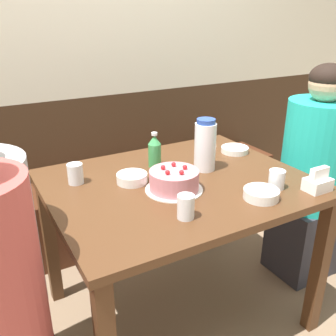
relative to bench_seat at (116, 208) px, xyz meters
The scene contains 15 objects.
ground_plane 0.86m from the bench_seat, 90.00° to the right, with size 12.00×12.00×0.00m, color #846B51.
back_wall 1.05m from the bench_seat, 90.00° to the left, with size 4.80×0.04×2.50m.
bench_seat is the anchor object (origin of this frame).
dining_table 0.94m from the bench_seat, 90.00° to the right, with size 1.15×0.93×0.76m.
birthday_cake 1.08m from the bench_seat, 94.22° to the right, with size 0.25×0.25×0.11m.
water_pitcher 1.03m from the bench_seat, 76.95° to the right, with size 0.10×0.10×0.25m.
soju_bottle 0.88m from the bench_seat, 91.25° to the right, with size 0.06×0.06×0.17m.
napkin_holder 1.41m from the bench_seat, 68.86° to the right, with size 0.11×0.08×0.11m.
bowl_soup_white 0.95m from the bench_seat, 104.37° to the right, with size 0.14×0.14×0.04m.
bowl_rice_small 1.29m from the bench_seat, 79.83° to the right, with size 0.15×0.15×0.04m.
bowl_side_dish 0.97m from the bench_seat, 54.96° to the right, with size 0.15×0.15×0.03m.
glass_water_tall 1.28m from the bench_seat, 97.38° to the right, with size 0.06×0.06×0.09m.
glass_tumbler_short 1.29m from the bench_seat, 73.34° to the right, with size 0.07×0.07×0.08m.
glass_shot_small 0.95m from the bench_seat, 123.30° to the right, with size 0.07×0.07×0.09m.
person_grey_tee 1.28m from the bench_seat, 46.74° to the right, with size 0.36×0.36×1.23m.
Camera 1 is at (-0.80, -1.32, 1.46)m, focal length 40.00 mm.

